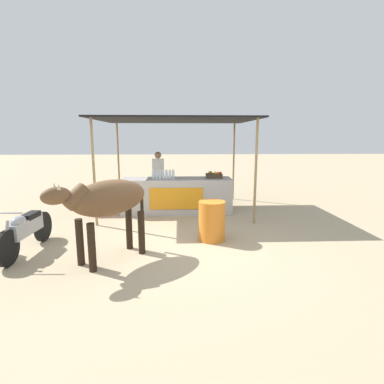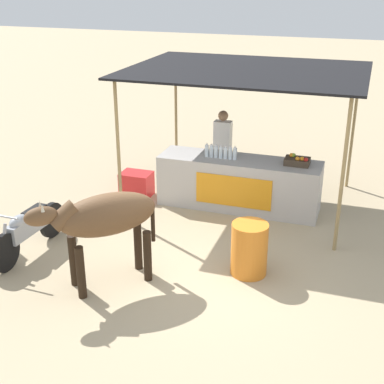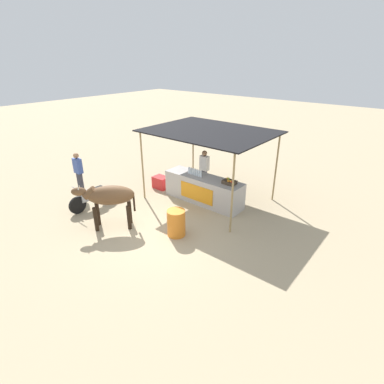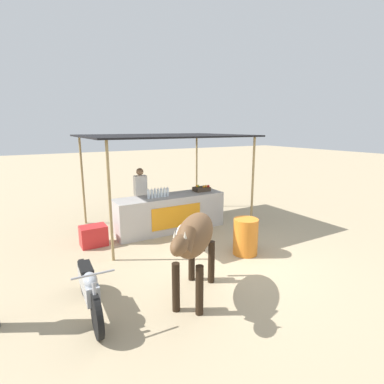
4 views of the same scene
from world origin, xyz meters
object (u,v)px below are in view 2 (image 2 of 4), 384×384
object	(u,v)px
fruit_crate	(297,161)
motorcycle_parked	(28,229)
cooler_box	(137,184)
stall_counter	(239,183)
water_barrel	(249,249)
vendor_behind_counter	(222,150)
cow	(103,218)

from	to	relation	value
fruit_crate	motorcycle_parked	size ratio (longest dim) A/B	0.24
cooler_box	motorcycle_parked	world-z (taller)	motorcycle_parked
stall_counter	cooler_box	xyz separation A→B (m)	(-2.06, -0.10, -0.24)
fruit_crate	cooler_box	world-z (taller)	fruit_crate
water_barrel	motorcycle_parked	bearing A→B (deg)	-171.39
vendor_behind_counter	cow	world-z (taller)	vendor_behind_counter
stall_counter	cooler_box	world-z (taller)	stall_counter
stall_counter	water_barrel	distance (m)	2.39
fruit_crate	stall_counter	bearing A→B (deg)	-177.30
water_barrel	cow	size ratio (longest dim) A/B	0.52
stall_counter	cow	world-z (taller)	cow
fruit_crate	water_barrel	world-z (taller)	fruit_crate
water_barrel	fruit_crate	bearing A→B (deg)	82.37
cow	cooler_box	bearing A→B (deg)	106.67
cow	motorcycle_parked	xyz separation A→B (m)	(-1.57, 0.40, -0.61)
water_barrel	cow	world-z (taller)	cow
stall_counter	fruit_crate	world-z (taller)	fruit_crate
fruit_crate	cow	distance (m)	3.91
fruit_crate	cow	size ratio (longest dim) A/B	0.28
vendor_behind_counter	motorcycle_parked	size ratio (longest dim) A/B	0.92
cooler_box	cow	xyz separation A→B (m)	(0.93, -3.10, 0.79)
vendor_behind_counter	water_barrel	bearing A→B (deg)	-67.25
water_barrel	vendor_behind_counter	bearing A→B (deg)	112.75
stall_counter	fruit_crate	xyz separation A→B (m)	(1.04, 0.05, 0.55)
cow	stall_counter	bearing A→B (deg)	70.55
vendor_behind_counter	motorcycle_parked	xyz separation A→B (m)	(-2.16, -3.55, -0.42)
fruit_crate	motorcycle_parked	bearing A→B (deg)	-142.79
stall_counter	cooler_box	distance (m)	2.07
stall_counter	fruit_crate	distance (m)	1.18
cooler_box	vendor_behind_counter	bearing A→B (deg)	29.20
cooler_box	motorcycle_parked	size ratio (longest dim) A/B	0.33
fruit_crate	vendor_behind_counter	world-z (taller)	vendor_behind_counter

